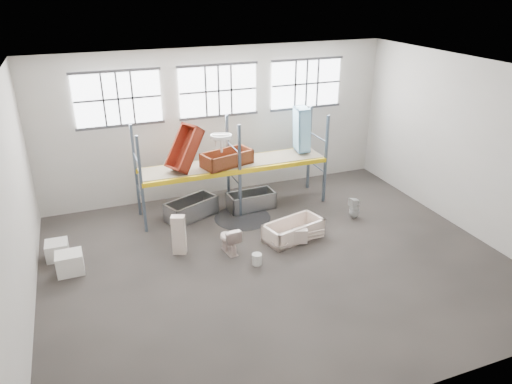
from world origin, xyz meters
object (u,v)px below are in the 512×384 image
blue_tub_upright (302,129)px  carton_near (70,263)px  toilet_beige (229,239)px  steel_tub_left (191,209)px  steel_tub_right (251,200)px  bucket (257,259)px  bathtub_beige (293,230)px  toilet_white (354,208)px  cistern_tall (179,235)px  rust_tub_flat (227,158)px

blue_tub_upright → carton_near: size_ratio=2.21×
toilet_beige → steel_tub_left: toilet_beige is taller
steel_tub_right → bucket: bearing=-107.9°
bathtub_beige → toilet_white: size_ratio=2.53×
steel_tub_left → steel_tub_right: bearing=-2.4°
cistern_tall → carton_near: bearing=-159.0°
cistern_tall → steel_tub_right: bearing=56.5°
toilet_white → steel_tub_left: 5.16m
cistern_tall → toilet_white: (5.62, 0.10, -0.22)m
cistern_tall → toilet_white: size_ratio=1.64×
bathtub_beige → carton_near: (-6.14, 0.42, 0.03)m
steel_tub_right → bucket: 3.40m
carton_near → bucket: bearing=-16.4°
bathtub_beige → cistern_tall: (-3.29, 0.36, 0.31)m
bathtub_beige → toilet_white: 2.38m
steel_tub_left → carton_near: 4.16m
rust_tub_flat → steel_tub_right: bearing=-7.9°
toilet_beige → steel_tub_left: size_ratio=0.49×
cistern_tall → bucket: (1.78, -1.30, -0.41)m
blue_tub_upright → carton_near: 8.22m
steel_tub_right → blue_tub_upright: (1.94, 0.38, 2.12)m
toilet_beige → bucket: bearing=111.6°
steel_tub_right → blue_tub_upright: 2.90m
rust_tub_flat → bathtub_beige: bearing=-62.8°
toilet_beige → cistern_tall: size_ratio=0.70×
blue_tub_upright → bucket: (-2.99, -3.62, -2.24)m
steel_tub_left → blue_tub_upright: 4.47m
rust_tub_flat → bucket: bearing=-94.8°
bathtub_beige → toilet_beige: 2.01m
toilet_white → bucket: 4.09m
bathtub_beige → bucket: bathtub_beige is taller
toilet_beige → cistern_tall: cistern_tall is taller
steel_tub_left → steel_tub_right: 2.00m
steel_tub_left → steel_tub_right: (1.99, -0.08, -0.02)m
bathtub_beige → steel_tub_right: bearing=86.9°
blue_tub_upright → steel_tub_left: bearing=-175.6°
toilet_beige → carton_near: bearing=-15.0°
rust_tub_flat → bucket: size_ratio=5.11×
steel_tub_left → rust_tub_flat: 1.96m
steel_tub_right → blue_tub_upright: bearing=11.2°
rust_tub_flat → carton_near: size_ratio=2.40×
toilet_beige → carton_near: (-4.13, 0.50, -0.11)m
blue_tub_upright → cistern_tall: bearing=-154.1°
bathtub_beige → steel_tub_right: size_ratio=1.15×
toilet_beige → toilet_white: size_ratio=1.15×
bathtub_beige → bucket: size_ratio=5.64×
bathtub_beige → rust_tub_flat: size_ratio=1.10×
toilet_beige → bucket: (0.49, -0.86, -0.24)m
steel_tub_right → blue_tub_upright: size_ratio=1.05×
rust_tub_flat → blue_tub_upright: bearing=5.8°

